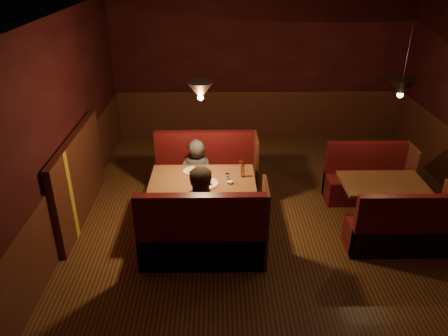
{
  "coord_description": "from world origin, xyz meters",
  "views": [
    {
      "loc": [
        -0.88,
        -5.3,
        3.65
      ],
      "look_at": [
        -0.8,
        0.07,
        0.95
      ],
      "focal_mm": 35.0,
      "sensor_mm": 36.0,
      "label": 1
    }
  ],
  "objects_px": {
    "second_bench_near": "(399,232)",
    "main_bench_near": "(204,240)",
    "main_table": "(204,190)",
    "diner_b": "(204,199)",
    "main_bench_far": "(207,178)",
    "diner_a": "(196,162)",
    "second_bench_far": "(367,181)",
    "second_table": "(382,193)"
  },
  "relations": [
    {
      "from": "second_bench_near",
      "to": "main_bench_near",
      "type": "bearing_deg",
      "value": -175.62
    },
    {
      "from": "main_table",
      "to": "diner_a",
      "type": "bearing_deg",
      "value": 101.47
    },
    {
      "from": "diner_b",
      "to": "diner_a",
      "type": "bearing_deg",
      "value": 75.14
    },
    {
      "from": "main_table",
      "to": "main_bench_near",
      "type": "height_order",
      "value": "main_bench_near"
    },
    {
      "from": "diner_a",
      "to": "diner_b",
      "type": "xyz_separation_m",
      "value": [
        0.15,
        -1.19,
        0.06
      ]
    },
    {
      "from": "second_table",
      "to": "main_table",
      "type": "bearing_deg",
      "value": -178.39
    },
    {
      "from": "main_table",
      "to": "diner_b",
      "type": "relative_size",
      "value": 0.93
    },
    {
      "from": "diner_b",
      "to": "main_bench_far",
      "type": "bearing_deg",
      "value": 68.1
    },
    {
      "from": "second_bench_near",
      "to": "diner_b",
      "type": "height_order",
      "value": "diner_b"
    },
    {
      "from": "main_table",
      "to": "second_bench_near",
      "type": "bearing_deg",
      "value": -13.7
    },
    {
      "from": "main_bench_near",
      "to": "second_bench_near",
      "type": "bearing_deg",
      "value": 4.38
    },
    {
      "from": "main_bench_far",
      "to": "second_table",
      "type": "height_order",
      "value": "main_bench_far"
    },
    {
      "from": "second_bench_far",
      "to": "diner_a",
      "type": "xyz_separation_m",
      "value": [
        -2.73,
        -0.14,
        0.43
      ]
    },
    {
      "from": "diner_a",
      "to": "diner_b",
      "type": "relative_size",
      "value": 0.93
    },
    {
      "from": "second_bench_near",
      "to": "diner_a",
      "type": "xyz_separation_m",
      "value": [
        -2.73,
        1.27,
        0.43
      ]
    },
    {
      "from": "main_bench_far",
      "to": "second_bench_near",
      "type": "distance_m",
      "value": 2.97
    },
    {
      "from": "second_table",
      "to": "second_bench_far",
      "type": "height_order",
      "value": "second_bench_far"
    },
    {
      "from": "main_bench_far",
      "to": "second_table",
      "type": "bearing_deg",
      "value": -16.52
    },
    {
      "from": "main_bench_far",
      "to": "second_bench_far",
      "type": "relative_size",
      "value": 1.23
    },
    {
      "from": "second_table",
      "to": "diner_a",
      "type": "bearing_deg",
      "value": 168.24
    },
    {
      "from": "second_bench_far",
      "to": "second_bench_near",
      "type": "height_order",
      "value": "same"
    },
    {
      "from": "main_table",
      "to": "second_bench_far",
      "type": "xyz_separation_m",
      "value": [
        2.6,
        0.78,
        -0.31
      ]
    },
    {
      "from": "main_bench_near",
      "to": "second_table",
      "type": "xyz_separation_m",
      "value": [
        2.55,
        0.9,
        0.14
      ]
    },
    {
      "from": "main_bench_near",
      "to": "second_bench_near",
      "type": "relative_size",
      "value": 1.23
    },
    {
      "from": "main_table",
      "to": "second_bench_near",
      "type": "relative_size",
      "value": 1.12
    },
    {
      "from": "second_bench_near",
      "to": "diner_a",
      "type": "height_order",
      "value": "diner_a"
    },
    {
      "from": "second_bench_far",
      "to": "diner_a",
      "type": "distance_m",
      "value": 2.76
    },
    {
      "from": "second_bench_far",
      "to": "main_table",
      "type": "bearing_deg",
      "value": -163.32
    },
    {
      "from": "main_table",
      "to": "main_bench_near",
      "type": "relative_size",
      "value": 0.91
    },
    {
      "from": "main_table",
      "to": "main_bench_near",
      "type": "distance_m",
      "value": 0.87
    },
    {
      "from": "main_bench_near",
      "to": "diner_a",
      "type": "xyz_separation_m",
      "value": [
        -0.15,
        1.47,
        0.38
      ]
    },
    {
      "from": "main_bench_far",
      "to": "second_bench_far",
      "type": "height_order",
      "value": "main_bench_far"
    },
    {
      "from": "main_bench_far",
      "to": "main_bench_near",
      "type": "xyz_separation_m",
      "value": [
        0.0,
        -1.66,
        0.0
      ]
    },
    {
      "from": "second_bench_far",
      "to": "second_table",
      "type": "bearing_deg",
      "value": -92.2
    },
    {
      "from": "main_bench_near",
      "to": "main_bench_far",
      "type": "bearing_deg",
      "value": 90.0
    },
    {
      "from": "main_table",
      "to": "second_table",
      "type": "relative_size",
      "value": 1.24
    },
    {
      "from": "second_bench_far",
      "to": "diner_b",
      "type": "xyz_separation_m",
      "value": [
        -2.57,
        -1.34,
        0.49
      ]
    },
    {
      "from": "main_bench_far",
      "to": "main_bench_near",
      "type": "distance_m",
      "value": 1.66
    },
    {
      "from": "main_table",
      "to": "second_table",
      "type": "distance_m",
      "value": 2.57
    },
    {
      "from": "second_table",
      "to": "diner_a",
      "type": "distance_m",
      "value": 2.77
    },
    {
      "from": "second_bench_near",
      "to": "diner_b",
      "type": "bearing_deg",
      "value": 178.31
    },
    {
      "from": "main_bench_far",
      "to": "main_bench_near",
      "type": "height_order",
      "value": "same"
    }
  ]
}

